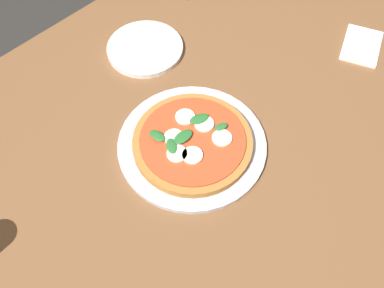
{
  "coord_description": "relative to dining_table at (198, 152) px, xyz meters",
  "views": [
    {
      "loc": [
        -0.43,
        -0.4,
        1.6
      ],
      "look_at": [
        -0.04,
        -0.02,
        0.77
      ],
      "focal_mm": 42.79,
      "sensor_mm": 36.0,
      "label": 1
    }
  ],
  "objects": [
    {
      "name": "plate_white",
      "position": [
        0.08,
        0.27,
        0.1
      ],
      "size": [
        0.19,
        0.19,
        0.01
      ],
      "primitive_type": "cylinder",
      "color": "white",
      "rests_on": "dining_table"
    },
    {
      "name": "pizza",
      "position": [
        -0.04,
        -0.02,
        0.12
      ],
      "size": [
        0.26,
        0.26,
        0.03
      ],
      "color": "#B27033",
      "rests_on": "serving_tray"
    },
    {
      "name": "serving_tray",
      "position": [
        -0.04,
        -0.02,
        0.1
      ],
      "size": [
        0.32,
        0.32,
        0.01
      ],
      "primitive_type": "cylinder",
      "color": "silver",
      "rests_on": "dining_table"
    },
    {
      "name": "napkin",
      "position": [
        0.48,
        -0.11,
        0.1
      ],
      "size": [
        0.16,
        0.13,
        0.01
      ],
      "primitive_type": "cube",
      "rotation": [
        0.0,
        0.0,
        0.41
      ],
      "color": "white",
      "rests_on": "dining_table"
    },
    {
      "name": "dining_table",
      "position": [
        0.0,
        0.0,
        0.0
      ],
      "size": [
        1.4,
        1.02,
        0.76
      ],
      "color": "brown",
      "rests_on": "ground_plane"
    },
    {
      "name": "ground_plane",
      "position": [
        0.0,
        0.0,
        -0.67
      ],
      "size": [
        6.0,
        6.0,
        0.0
      ],
      "primitive_type": "plane",
      "color": "#2D2B28"
    }
  ]
}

